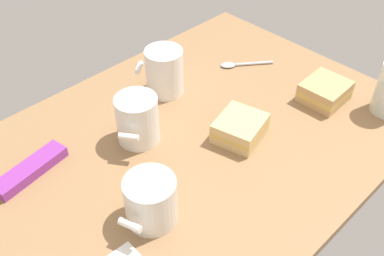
{
  "coord_description": "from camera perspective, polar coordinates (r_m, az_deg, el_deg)",
  "views": [
    {
      "loc": [
        46.03,
        46.84,
        62.82
      ],
      "look_at": [
        0.0,
        0.0,
        5.0
      ],
      "focal_mm": 42.1,
      "sensor_mm": 36.0,
      "label": 1
    }
  ],
  "objects": [
    {
      "name": "snack_bar",
      "position": [
        0.87,
        -19.77,
        -4.96
      ],
      "size": [
        14.92,
        6.22,
        2.0
      ],
      "primitive_type": "cube",
      "rotation": [
        0.0,
        0.0,
        0.17
      ],
      "color": "purple",
      "rests_on": "tabletop"
    },
    {
      "name": "coffee_mug_milky",
      "position": [
        0.99,
        -3.54,
        7.23
      ],
      "size": [
        9.42,
        10.24,
        10.43
      ],
      "color": "white",
      "rests_on": "tabletop"
    },
    {
      "name": "sandwich_side",
      "position": [
        1.02,
        16.47,
        4.45
      ],
      "size": [
        9.85,
        8.93,
        4.4
      ],
      "color": "tan",
      "rests_on": "tabletop"
    },
    {
      "name": "coffee_mug_black",
      "position": [
        0.73,
        -5.27,
        -9.08
      ],
      "size": [
        11.01,
        8.58,
        8.63
      ],
      "color": "silver",
      "rests_on": "tabletop"
    },
    {
      "name": "coffee_mug_spare",
      "position": [
        0.87,
        -6.94,
        1.14
      ],
      "size": [
        10.28,
        9.2,
        9.89
      ],
      "color": "white",
      "rests_on": "tabletop"
    },
    {
      "name": "tabletop",
      "position": [
        0.9,
        0.0,
        -1.91
      ],
      "size": [
        90.0,
        64.0,
        2.0
      ],
      "primitive_type": "cube",
      "color": "#936D47",
      "rests_on": "ground"
    },
    {
      "name": "sandwich_main",
      "position": [
        0.89,
        6.09,
        -0.04
      ],
      "size": [
        11.31,
        10.63,
        4.4
      ],
      "color": "#DBB77A",
      "rests_on": "tabletop"
    },
    {
      "name": "spoon",
      "position": [
        1.11,
        5.92,
        8.02
      ],
      "size": [
        11.19,
        9.06,
        0.8
      ],
      "color": "silver",
      "rests_on": "tabletop"
    }
  ]
}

